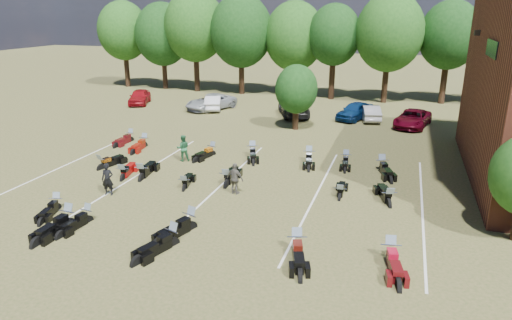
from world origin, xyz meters
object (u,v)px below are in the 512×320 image
at_px(person_grey, 235,179).
at_px(person_green, 183,148).
at_px(car_0, 140,97).
at_px(car_4, 355,111).
at_px(motorcycle_14, 131,141).
at_px(motorcycle_7, 123,180).
at_px(person_black, 108,179).
at_px(motorcycle_3, 190,229).
at_px(motorcycle_0, 57,210).

bearing_deg(person_grey, person_green, -23.94).
height_order(car_0, car_4, car_4).
relative_size(person_green, person_grey, 1.00).
xyz_separation_m(car_0, person_grey, (16.76, -18.41, 0.10)).
distance_m(person_grey, motorcycle_14, 12.31).
distance_m(car_0, motorcycle_7, 21.08).
relative_size(person_black, person_green, 1.00).
distance_m(car_4, motorcycle_14, 18.32).
bearing_deg(car_4, motorcycle_3, -78.53).
bearing_deg(person_grey, car_4, -86.66).
bearing_deg(person_black, car_4, 51.91).
relative_size(motorcycle_0, motorcycle_14, 0.93).
relative_size(car_4, motorcycle_0, 2.04).
bearing_deg(person_green, person_black, 51.92).
bearing_deg(motorcycle_14, motorcycle_0, -71.04).
xyz_separation_m(person_grey, motorcycle_0, (-7.16, -4.32, -0.81)).
bearing_deg(person_black, person_grey, 6.54).
height_order(motorcycle_7, motorcycle_14, motorcycle_7).
height_order(person_black, person_grey, person_black).
bearing_deg(person_green, motorcycle_7, 39.57).
height_order(car_4, motorcycle_14, car_4).
xyz_separation_m(car_0, person_green, (11.94, -14.48, 0.11)).
bearing_deg(motorcycle_14, car_0, 121.79).
height_order(car_0, motorcycle_3, car_0).
height_order(person_grey, motorcycle_14, person_grey).
relative_size(car_0, motorcycle_3, 1.66).
distance_m(car_4, person_black, 22.56).
relative_size(motorcycle_7, motorcycle_14, 1.03).
height_order(person_grey, motorcycle_7, person_grey).
distance_m(motorcycle_0, motorcycle_3, 6.72).
distance_m(person_black, motorcycle_14, 9.77).
relative_size(person_grey, motorcycle_3, 0.65).
distance_m(person_black, motorcycle_0, 2.71).
xyz_separation_m(car_4, motorcycle_3, (-4.29, -22.51, -0.72)).
distance_m(car_4, motorcycle_0, 25.16).
xyz_separation_m(person_green, motorcycle_0, (-2.33, -8.25, -0.81)).
relative_size(car_4, person_grey, 2.62).
bearing_deg(motorcycle_14, motorcycle_3, -44.88).
relative_size(car_4, motorcycle_14, 1.91).
relative_size(person_green, motorcycle_0, 0.78).
distance_m(car_0, person_grey, 24.90).
bearing_deg(car_0, motorcycle_0, -87.49).
relative_size(person_black, motorcycle_0, 0.78).
distance_m(motorcycle_0, motorcycle_7, 4.38).
height_order(person_black, person_green, person_black).
xyz_separation_m(person_grey, motorcycle_7, (-6.50, 0.01, -0.81)).
bearing_deg(motorcycle_7, car_4, -131.40).
bearing_deg(person_green, car_4, -148.45).
bearing_deg(motorcycle_7, person_grey, 168.08).
relative_size(motorcycle_3, motorcycle_14, 1.12).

